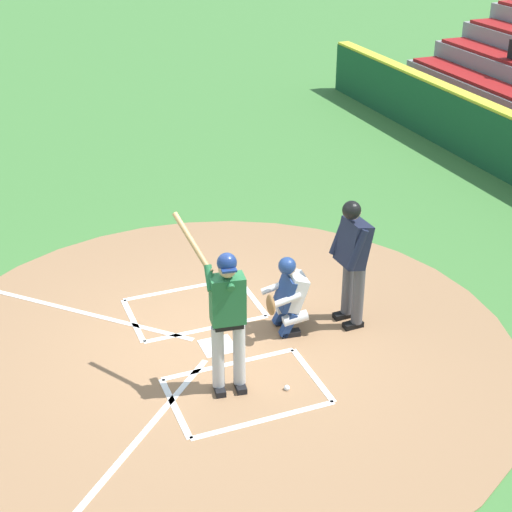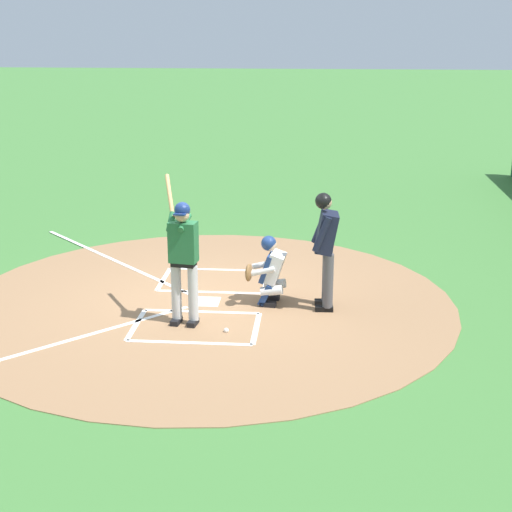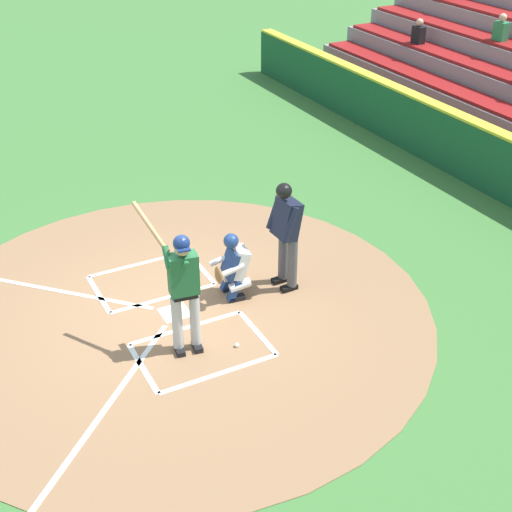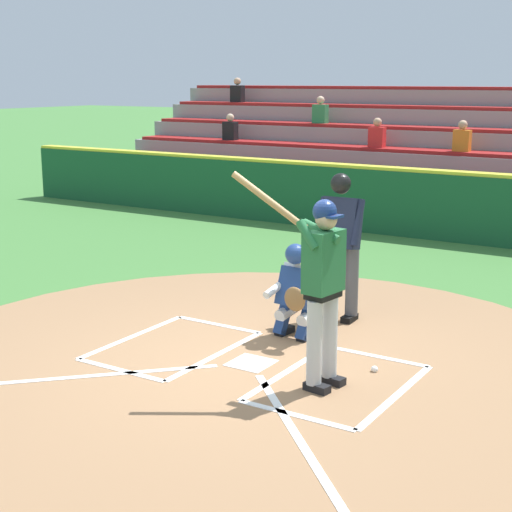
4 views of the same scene
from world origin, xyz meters
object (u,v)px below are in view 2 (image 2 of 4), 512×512
object	(u,v)px
batter	(183,254)
baseball	(226,330)
catcher	(269,269)
plate_umpire	(326,243)

from	to	relation	value
batter	baseball	distance (m)	1.28
catcher	plate_umpire	size ratio (longest dim) A/B	0.61
batter	catcher	size ratio (longest dim) A/B	1.88
baseball	batter	bearing A→B (deg)	65.92
catcher	baseball	bearing A→B (deg)	156.10
plate_umpire	baseball	xyz separation A→B (m)	(-1.10, 1.42, -1.04)
catcher	baseball	size ratio (longest dim) A/B	15.27
batter	catcher	distance (m)	1.61
catcher	plate_umpire	distance (m)	1.01
catcher	baseball	world-z (taller)	catcher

